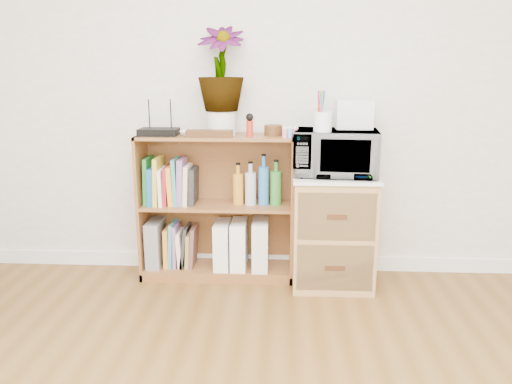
{
  "coord_description": "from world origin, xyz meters",
  "views": [
    {
      "loc": [
        0.07,
        -1.03,
        1.35
      ],
      "look_at": [
        -0.09,
        1.95,
        0.62
      ],
      "focal_mm": 35.0,
      "sensor_mm": 36.0,
      "label": 1
    }
  ],
  "objects": [
    {
      "name": "cookbooks",
      "position": [
        -0.65,
        2.1,
        0.64
      ],
      "size": [
        0.33,
        0.2,
        0.31
      ],
      "color": "#20792B",
      "rests_on": "bookshelf"
    },
    {
      "name": "magazine_holder_mid",
      "position": [
        -0.21,
        2.09,
        0.23
      ],
      "size": [
        0.1,
        0.25,
        0.31
      ],
      "primitive_type": "cube",
      "color": "white",
      "rests_on": "bookshelf"
    },
    {
      "name": "trinket_box",
      "position": [
        -0.38,
        2.0,
        0.97
      ],
      "size": [
        0.28,
        0.07,
        0.05
      ],
      "primitive_type": "cube",
      "color": "#3B2010",
      "rests_on": "bookshelf"
    },
    {
      "name": "magazine_holder_right",
      "position": [
        -0.06,
        2.09,
        0.23
      ],
      "size": [
        0.1,
        0.26,
        0.32
      ],
      "primitive_type": "cube",
      "color": "silver",
      "rests_on": "bookshelf"
    },
    {
      "name": "pen_cup",
      "position": [
        0.31,
        1.92,
        1.06
      ],
      "size": [
        0.11,
        0.11,
        0.12
      ],
      "primitive_type": "cylinder",
      "color": "white",
      "rests_on": "microwave"
    },
    {
      "name": "plant_pot",
      "position": [
        -0.31,
        2.12,
        1.03
      ],
      "size": [
        0.18,
        0.18,
        0.15
      ],
      "primitive_type": "cylinder",
      "color": "silver",
      "rests_on": "bookshelf"
    },
    {
      "name": "white_bowl",
      "position": [
        -0.51,
        2.07,
        0.97
      ],
      "size": [
        0.13,
        0.13,
        0.03
      ],
      "primitive_type": "imported",
      "color": "white",
      "rests_on": "bookshelf"
    },
    {
      "name": "potted_plant",
      "position": [
        -0.31,
        2.12,
        1.36
      ],
      "size": [
        0.29,
        0.29,
        0.52
      ],
      "primitive_type": "imported",
      "color": "#307833",
      "rests_on": "plant_pot"
    },
    {
      "name": "small_appliance",
      "position": [
        0.51,
        2.11,
        1.09
      ],
      "size": [
        0.22,
        0.18,
        0.18
      ],
      "primitive_type": "cube",
      "color": "white",
      "rests_on": "microwave"
    },
    {
      "name": "file_box",
      "position": [
        -0.77,
        2.1,
        0.22
      ],
      "size": [
        0.09,
        0.25,
        0.31
      ],
      "primitive_type": "cube",
      "color": "gray",
      "rests_on": "bookshelf"
    },
    {
      "name": "liquor_bottles",
      "position": [
        -0.08,
        2.1,
        0.64
      ],
      "size": [
        0.32,
        0.07,
        0.32
      ],
      "color": "orange",
      "rests_on": "bookshelf"
    },
    {
      "name": "wicker_unit",
      "position": [
        0.4,
        2.02,
        0.35
      ],
      "size": [
        0.5,
        0.45,
        0.7
      ],
      "primitive_type": "cube",
      "color": "#9E7542",
      "rests_on": "ground"
    },
    {
      "name": "lower_books",
      "position": [
        -0.6,
        2.1,
        0.2
      ],
      "size": [
        0.21,
        0.19,
        0.3
      ],
      "color": "orange",
      "rests_on": "bookshelf"
    },
    {
      "name": "microwave",
      "position": [
        0.4,
        2.02,
        0.86
      ],
      "size": [
        0.53,
        0.38,
        0.28
      ],
      "primitive_type": "imported",
      "rotation": [
        0.0,
        0.0,
        -0.08
      ],
      "color": "silver",
      "rests_on": "wicker_unit"
    },
    {
      "name": "bookshelf",
      "position": [
        -0.35,
        2.1,
        0.47
      ],
      "size": [
        1.0,
        0.3,
        0.95
      ],
      "primitive_type": "cube",
      "color": "brown",
      "rests_on": "ground"
    },
    {
      "name": "kokeshi_doll",
      "position": [
        -0.13,
        2.06,
        1.0
      ],
      "size": [
        0.04,
        0.04,
        0.1
      ],
      "primitive_type": "cylinder",
      "color": "#B42816",
      "rests_on": "bookshelf"
    },
    {
      "name": "skirting_board",
      "position": [
        0.0,
        2.24,
        0.05
      ],
      "size": [
        4.0,
        0.02,
        0.1
      ],
      "primitive_type": "cube",
      "color": "white",
      "rests_on": "ground"
    },
    {
      "name": "paint_jars",
      "position": [
        0.12,
        2.01,
        0.98
      ],
      "size": [
        0.12,
        0.04,
        0.06
      ],
      "primitive_type": "cube",
      "color": "#D0739A",
      "rests_on": "bookshelf"
    },
    {
      "name": "router",
      "position": [
        -0.71,
        2.08,
        0.97
      ],
      "size": [
        0.24,
        0.16,
        0.04
      ],
      "primitive_type": "cube",
      "color": "black",
      "rests_on": "bookshelf"
    },
    {
      "name": "magazine_holder_left",
      "position": [
        -0.32,
        2.09,
        0.22
      ],
      "size": [
        0.1,
        0.25,
        0.31
      ],
      "primitive_type": "cube",
      "color": "white",
      "rests_on": "bookshelf"
    },
    {
      "name": "wooden_bowl",
      "position": [
        0.01,
        2.11,
        0.98
      ],
      "size": [
        0.11,
        0.11,
        0.07
      ],
      "primitive_type": "cylinder",
      "color": "#3C2510",
      "rests_on": "bookshelf"
    }
  ]
}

